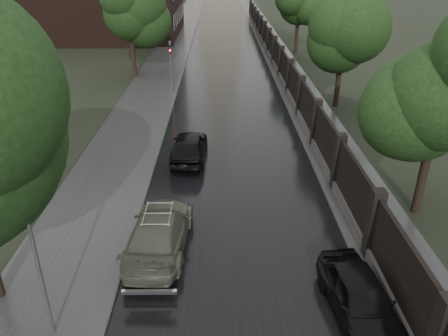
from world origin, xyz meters
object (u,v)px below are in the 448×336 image
tree_right_a (441,97)px  hatchback_left (189,147)px  lamp_post (37,260)px  car_right_near (360,298)px  traffic_light (171,63)px  tree_right_b (344,34)px  volga_sedan (159,231)px  tree_left_far (130,14)px  tree_right_c (299,5)px

tree_right_a → hatchback_left: bearing=151.9°
lamp_post → car_right_near: 9.04m
car_right_near → hatchback_left: bearing=111.2°
lamp_post → traffic_light: bearing=87.3°
tree_right_a → lamp_post: (-12.90, -6.50, -2.28)m
tree_right_a → traffic_light: (-11.80, 16.99, -2.55)m
tree_right_a → tree_right_b: bearing=90.0°
traffic_light → tree_right_a: bearing=-55.2°
volga_sedan → car_right_near: 7.15m
traffic_light → car_right_near: 24.15m
tree_right_b → lamp_post: size_ratio=1.37×
tree_left_far → tree_right_c: tree_left_far is taller
volga_sedan → hatchback_left: 7.67m
tree_right_c → traffic_light: size_ratio=1.75×
tree_left_far → tree_right_c: 18.45m
tree_right_c → volga_sedan: bearing=-106.8°
tree_left_far → hatchback_left: bearing=-71.2°
tree_left_far → traffic_light: (3.70, -5.01, -2.84)m
volga_sedan → hatchback_left: hatchback_left is taller
tree_right_b → lamp_post: bearing=-122.2°
car_right_near → tree_right_b: bearing=72.3°
tree_right_b → hatchback_left: bearing=-138.1°
tree_left_far → lamp_post: tree_left_far is taller
tree_right_c → lamp_post: size_ratio=1.37×
traffic_light → volga_sedan: bearing=-85.8°
hatchback_left → tree_right_b: bearing=-135.9°
lamp_post → tree_left_far: bearing=95.2°
volga_sedan → tree_right_b: bearing=-119.1°
tree_right_a → traffic_light: size_ratio=1.75×
tree_right_b → car_right_near: (-4.10, -19.83, -4.26)m
lamp_post → traffic_light: size_ratio=1.28×
tree_right_a → lamp_post: size_ratio=1.37×
tree_right_c → hatchback_left: bearing=-110.1°
tree_right_c → lamp_post: (-12.90, -38.50, -2.28)m
traffic_light → volga_sedan: 19.54m
tree_right_a → car_right_near: tree_right_a is taller
traffic_light → hatchback_left: bearing=-80.3°
tree_right_b → tree_right_c: bearing=90.0°
lamp_post → hatchback_left: bearing=75.1°
hatchback_left → car_right_near: (5.69, -11.05, -0.04)m
lamp_post → traffic_light: lamp_post is taller
traffic_light → hatchback_left: 12.06m
hatchback_left → car_right_near: bearing=119.4°
tree_right_b → volga_sedan: 19.89m
hatchback_left → lamp_post: bearing=77.3°
tree_left_far → volga_sedan: 25.36m
tree_left_far → tree_right_c: (15.50, 10.00, -0.29)m
tree_left_far → tree_right_b: size_ratio=1.05×
lamp_post → volga_sedan: size_ratio=1.02×
lamp_post → traffic_light: 23.52m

